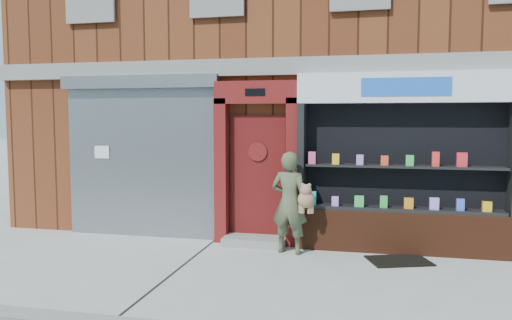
% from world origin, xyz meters
% --- Properties ---
extents(ground, '(80.00, 80.00, 0.00)m').
position_xyz_m(ground, '(0.00, 0.00, 0.00)').
color(ground, '#9E9E99').
rests_on(ground, ground).
extents(building, '(12.00, 8.16, 8.00)m').
position_xyz_m(building, '(-0.00, 5.99, 4.00)').
color(building, '#5F2A15').
rests_on(building, ground).
extents(shutter_bay, '(3.10, 0.30, 3.04)m').
position_xyz_m(shutter_bay, '(-3.00, 1.93, 1.72)').
color(shutter_bay, gray).
rests_on(shutter_bay, ground).
extents(red_door_bay, '(1.52, 0.58, 2.90)m').
position_xyz_m(red_door_bay, '(-0.75, 1.86, 1.46)').
color(red_door_bay, '#5C100F').
rests_on(red_door_bay, ground).
extents(pharmacy_bay, '(3.50, 0.41, 3.00)m').
position_xyz_m(pharmacy_bay, '(1.75, 1.81, 1.37)').
color(pharmacy_bay, '#4F2412').
rests_on(pharmacy_bay, ground).
extents(woman, '(0.77, 0.52, 1.70)m').
position_xyz_m(woman, '(-0.06, 1.33, 0.86)').
color(woman, '#4B5537').
rests_on(woman, ground).
extents(doormat, '(1.09, 0.92, 0.02)m').
position_xyz_m(doormat, '(1.69, 1.22, 0.01)').
color(doormat, black).
rests_on(doormat, ground).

